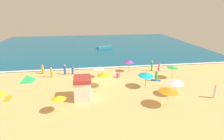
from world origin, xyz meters
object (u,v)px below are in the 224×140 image
(beach_umbrella_6, at_px, (146,74))
(beachgoer_2, at_px, (51,73))
(beach_umbrella_3, at_px, (169,90))
(beachgoer_0, at_px, (159,67))
(lifeguard_cabana, at_px, (83,88))
(beach_umbrella_7, at_px, (99,68))
(beach_umbrella_5, at_px, (58,98))
(beach_umbrella_4, at_px, (176,82))
(small_boat_0, at_px, (105,47))
(beachgoer_3, at_px, (65,70))
(beach_tent, at_px, (27,78))
(beach_umbrella_2, at_px, (104,74))
(beachgoer_5, at_px, (73,70))
(beach_umbrella_1, at_px, (173,67))
(beach_umbrella_8, at_px, (129,61))
(beachgoer_9, at_px, (152,66))
(beachgoer_4, at_px, (43,69))
(beachgoer_7, at_px, (156,76))
(beachgoer_10, at_px, (215,92))
(beachgoer_8, at_px, (118,75))

(beach_umbrella_6, height_order, beachgoer_2, beach_umbrella_6)
(beach_umbrella_3, distance_m, beachgoer_0, 12.56)
(lifeguard_cabana, relative_size, beach_umbrella_7, 1.24)
(beach_umbrella_5, relative_size, beach_umbrella_6, 0.83)
(beach_umbrella_4, height_order, small_boat_0, beach_umbrella_4)
(beachgoer_3, bearing_deg, beachgoer_2, -150.46)
(beach_umbrella_7, bearing_deg, beachgoer_0, 8.65)
(beach_tent, xyz_separation_m, beachgoer_3, (5.46, 2.36, 0.29))
(beach_umbrella_2, xyz_separation_m, beach_umbrella_3, (6.63, -6.59, 0.02))
(beachgoer_3, xyz_separation_m, beachgoer_5, (1.28, -0.03, -0.07))
(beach_umbrella_2, height_order, beach_umbrella_7, beach_umbrella_2)
(beach_umbrella_1, relative_size, beach_umbrella_8, 1.00)
(beach_umbrella_3, bearing_deg, beachgoer_5, 131.72)
(beach_umbrella_6, height_order, beachgoer_9, beach_umbrella_6)
(lifeguard_cabana, relative_size, beachgoer_2, 1.64)
(beach_umbrella_5, bearing_deg, beachgoer_2, 102.60)
(lifeguard_cabana, distance_m, beachgoer_4, 12.48)
(beach_umbrella_8, distance_m, beachgoer_9, 4.21)
(beach_umbrella_3, relative_size, beach_umbrella_4, 1.33)
(beach_umbrella_6, distance_m, beachgoer_4, 17.65)
(lifeguard_cabana, bearing_deg, beach_umbrella_6, 14.18)
(beach_umbrella_8, distance_m, beach_tent, 16.71)
(beach_umbrella_6, xyz_separation_m, beach_umbrella_7, (-6.24, 4.83, -0.25))
(beach_umbrella_6, height_order, beachgoer_0, beach_umbrella_6)
(beach_umbrella_4, relative_size, beachgoer_9, 1.28)
(beachgoer_0, relative_size, beachgoer_2, 1.08)
(beachgoer_2, height_order, beachgoer_7, same)
(beach_umbrella_1, xyz_separation_m, beach_tent, (-22.63, 1.88, -1.33))
(beach_umbrella_5, relative_size, beach_umbrella_7, 0.86)
(beach_umbrella_4, distance_m, beachgoer_9, 9.83)
(beachgoer_3, relative_size, beachgoer_9, 0.91)
(beach_umbrella_3, relative_size, beachgoer_2, 1.90)
(beachgoer_10, xyz_separation_m, small_boat_0, (-10.32, 31.79, -0.45))
(beachgoer_7, distance_m, beachgoer_9, 4.76)
(beach_umbrella_7, xyz_separation_m, beachgoer_10, (13.76, -9.30, -0.87))
(beach_umbrella_4, relative_size, beachgoer_4, 1.52)
(beachgoer_0, bearing_deg, beachgoer_8, -165.50)
(beachgoer_2, bearing_deg, beachgoer_10, -26.37)
(beach_umbrella_8, distance_m, beachgoer_10, 14.25)
(beachgoer_3, bearing_deg, beach_umbrella_1, -13.88)
(beachgoer_8, xyz_separation_m, small_boat_0, (0.35, 22.84, -0.02))
(beach_umbrella_3, height_order, beachgoer_5, beach_umbrella_3)
(beachgoer_0, distance_m, beachgoer_9, 1.21)
(beachgoer_5, bearing_deg, beachgoer_4, 168.71)
(lifeguard_cabana, distance_m, beachgoer_7, 12.01)
(beachgoer_9, distance_m, beachgoer_10, 12.01)
(beachgoer_8, bearing_deg, lifeguard_cabana, -130.02)
(beach_umbrella_8, height_order, beachgoer_0, beach_umbrella_8)
(beachgoer_4, distance_m, beachgoer_10, 26.36)
(beach_umbrella_4, distance_m, beach_umbrella_5, 14.38)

